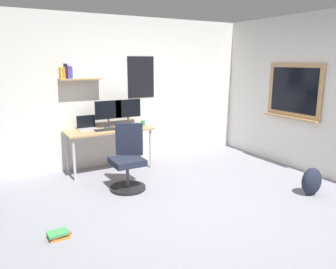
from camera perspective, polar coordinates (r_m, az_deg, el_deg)
name	(u,v)px	position (r m, az deg, el deg)	size (l,w,h in m)	color
ground_plane	(202,211)	(4.23, 6.04, -13.12)	(5.20, 5.20, 0.00)	gray
wall_back	(125,91)	(5.98, -7.51, 7.51)	(5.00, 0.30, 2.60)	silver
wall_right	(334,97)	(5.64, 27.03, 5.90)	(0.22, 5.00, 2.60)	silver
desk	(109,133)	(5.57, -10.28, 0.21)	(1.44, 0.60, 0.72)	tan
office_chair	(128,161)	(4.80, -7.01, -4.67)	(0.56, 0.57, 0.95)	black
laptop	(87,126)	(5.59, -13.95, 1.43)	(0.31, 0.21, 0.23)	#ADAFB5
monitor_primary	(108,112)	(5.61, -10.40, 3.88)	(0.46, 0.17, 0.46)	#38383D
monitor_secondary	(128,111)	(5.74, -7.00, 4.18)	(0.46, 0.17, 0.46)	#38383D
keyboard	(106,130)	(5.46, -10.77, 0.85)	(0.37, 0.13, 0.02)	black
computer_mouse	(122,127)	(5.56, -8.04, 1.22)	(0.10, 0.06, 0.03)	#262628
coffee_mug	(143,123)	(5.75, -4.43, 2.00)	(0.08, 0.08, 0.09)	#338C4C
backpack	(312,181)	(5.02, 23.82, -7.50)	(0.32, 0.22, 0.39)	#1E2333
book_stack_on_floor	(59,234)	(3.80, -18.56, -16.24)	(0.24, 0.20, 0.07)	orange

